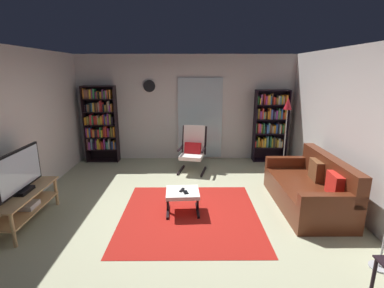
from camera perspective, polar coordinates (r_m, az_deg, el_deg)
name	(u,v)px	position (r m, az deg, el deg)	size (l,w,h in m)	color
ground_plane	(184,211)	(4.72, -1.65, -13.39)	(7.02, 7.02, 0.00)	#ADAF8C
wall_back	(186,108)	(7.13, -1.23, 7.22)	(5.60, 0.06, 2.60)	silver
wall_left	(4,133)	(5.11, -33.70, 1.79)	(0.06, 6.00, 2.60)	silver
wall_right	(361,133)	(5.00, 30.95, 1.93)	(0.06, 6.00, 2.60)	silver
glass_door_panel	(200,119)	(7.10, 1.63, 5.15)	(1.10, 0.01, 2.00)	silver
area_rug	(190,215)	(4.60, -0.44, -14.16)	(2.14, 2.20, 0.01)	#A51C16
tv_stand	(25,203)	(4.92, -30.64, -10.14)	(0.46, 1.30, 0.50)	tan
television	(20,172)	(4.75, -31.39, -4.92)	(0.20, 1.03, 0.64)	black
bookshelf_near_tv	(100,122)	(7.31, -18.01, 4.16)	(0.78, 0.30, 1.87)	black
bookshelf_near_sofa	(270,123)	(7.25, 15.47, 4.08)	(0.80, 0.30, 1.77)	black
leather_sofa	(310,189)	(5.15, 22.71, -8.41)	(0.90, 1.84, 0.86)	#582513
lounge_armchair	(193,148)	(6.35, 0.21, -0.75)	(0.68, 0.75, 1.02)	black
ottoman	(183,195)	(4.57, -1.91, -10.18)	(0.54, 0.51, 0.37)	white
tv_remote	(182,190)	(4.55, -2.05, -9.25)	(0.04, 0.14, 0.02)	black
cell_phone	(186,192)	(4.48, -1.31, -9.69)	(0.07, 0.14, 0.01)	black
floor_lamp_by_shelf	(287,113)	(6.57, 18.64, 6.00)	(0.22, 0.22, 1.66)	#A5A5AD
wall_clock	(149,86)	(7.07, -8.60, 11.48)	(0.29, 0.03, 0.29)	silver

